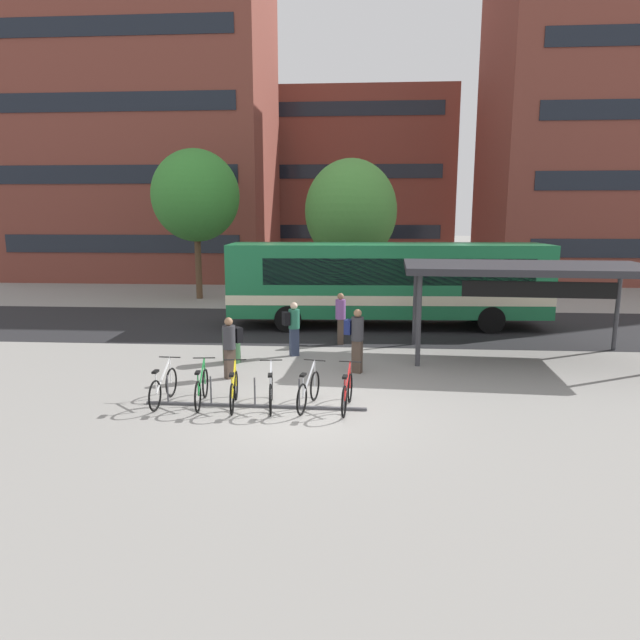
# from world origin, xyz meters

# --- Properties ---
(ground) EXTENTS (200.00, 200.00, 0.00)m
(ground) POSITION_xyz_m (0.00, 0.00, 0.00)
(ground) COLOR gray
(bus_lane_asphalt) EXTENTS (80.00, 7.20, 0.01)m
(bus_lane_asphalt) POSITION_xyz_m (0.00, 9.80, 0.00)
(bus_lane_asphalt) COLOR #232326
(bus_lane_asphalt) RESTS_ON ground
(city_bus) EXTENTS (12.12, 3.08, 3.20)m
(city_bus) POSITION_xyz_m (2.10, 9.79, 1.78)
(city_bus) COLOR #196B3D
(city_bus) RESTS_ON ground
(bike_rack) EXTENTS (5.08, 0.18, 0.70)m
(bike_rack) POSITION_xyz_m (-1.22, 0.24, 0.09)
(bike_rack) COLOR #47474C
(bike_rack) RESTS_ON ground
(parked_bicycle_white_0) EXTENTS (0.52, 1.72, 0.99)m
(parked_bicycle_white_0) POSITION_xyz_m (-3.37, 0.35, 0.38)
(parked_bicycle_white_0) COLOR black
(parked_bicycle_white_0) RESTS_ON ground
(parked_bicycle_green_1) EXTENTS (0.52, 1.72, 0.99)m
(parked_bicycle_green_1) POSITION_xyz_m (-2.47, 0.34, 0.38)
(parked_bicycle_green_1) COLOR black
(parked_bicycle_green_1) RESTS_ON ground
(parked_bicycle_yellow_2) EXTENTS (0.52, 1.71, 0.99)m
(parked_bicycle_yellow_2) POSITION_xyz_m (-1.69, 0.22, 0.38)
(parked_bicycle_yellow_2) COLOR black
(parked_bicycle_yellow_2) RESTS_ON ground
(parked_bicycle_silver_3) EXTENTS (0.52, 1.71, 0.99)m
(parked_bicycle_silver_3) POSITION_xyz_m (-0.85, 0.25, 0.38)
(parked_bicycle_silver_3) COLOR black
(parked_bicycle_silver_3) RESTS_ON ground
(parked_bicycle_silver_4) EXTENTS (0.55, 1.70, 0.99)m
(parked_bicycle_silver_4) POSITION_xyz_m (-0.00, 0.32, 0.38)
(parked_bicycle_silver_4) COLOR black
(parked_bicycle_silver_4) RESTS_ON ground
(parked_bicycle_red_5) EXTENTS (0.52, 1.72, 0.99)m
(parked_bicycle_red_5) POSITION_xyz_m (0.87, 0.24, 0.38)
(parked_bicycle_red_5) COLOR black
(parked_bicycle_red_5) RESTS_ON ground
(transit_shelter) EXTENTS (7.34, 3.90, 2.85)m
(transit_shelter) POSITION_xyz_m (6.06, 5.22, 2.68)
(transit_shelter) COLOR #38383D
(transit_shelter) RESTS_ON ground
(commuter_black_pack_0) EXTENTS (0.59, 0.58, 1.65)m
(commuter_black_pack_0) POSITION_xyz_m (-2.28, 2.49, 0.95)
(commuter_black_pack_0) COLOR #47382D
(commuter_black_pack_0) RESTS_ON ground
(commuter_maroon_pack_1) EXTENTS (0.37, 0.55, 1.73)m
(commuter_maroon_pack_1) POSITION_xyz_m (0.49, 6.71, 1.00)
(commuter_maroon_pack_1) COLOR #47382D
(commuter_maroon_pack_1) RESTS_ON ground
(commuter_navy_pack_2) EXTENTS (0.60, 0.47, 1.78)m
(commuter_navy_pack_2) POSITION_xyz_m (1.04, 3.25, 1.03)
(commuter_navy_pack_2) COLOR #47382D
(commuter_navy_pack_2) RESTS_ON ground
(commuter_black_pack_3) EXTENTS (0.60, 0.51, 1.67)m
(commuter_black_pack_3) POSITION_xyz_m (-0.91, 4.98, 0.97)
(commuter_black_pack_3) COLOR #2D3851
(commuter_black_pack_3) RESTS_ON ground
(trash_bin) EXTENTS (0.55, 0.55, 1.03)m
(trash_bin) POSITION_xyz_m (-2.62, 4.07, 0.52)
(trash_bin) COLOR #284C2D
(trash_bin) RESTS_ON ground
(street_tree_0) EXTENTS (4.37, 4.37, 7.49)m
(street_tree_0) POSITION_xyz_m (-7.14, 16.49, 5.19)
(street_tree_0) COLOR brown
(street_tree_0) RESTS_ON ground
(street_tree_1) EXTENTS (4.62, 4.62, 7.02)m
(street_tree_1) POSITION_xyz_m (0.62, 17.02, 4.43)
(street_tree_1) COLOR brown
(street_tree_1) RESTS_ON ground
(building_left_wing) EXTENTS (16.80, 10.39, 20.71)m
(building_left_wing) POSITION_xyz_m (-13.56, 27.26, 10.36)
(building_left_wing) COLOR brown
(building_left_wing) RESTS_ON ground
(building_centre_block) EXTENTS (19.05, 12.49, 14.25)m
(building_centre_block) POSITION_xyz_m (-0.87, 40.64, 7.12)
(building_centre_block) COLOR brown
(building_centre_block) RESTS_ON ground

